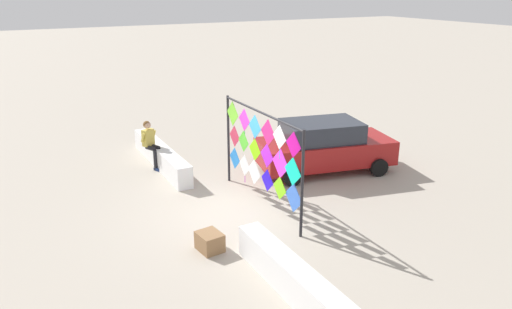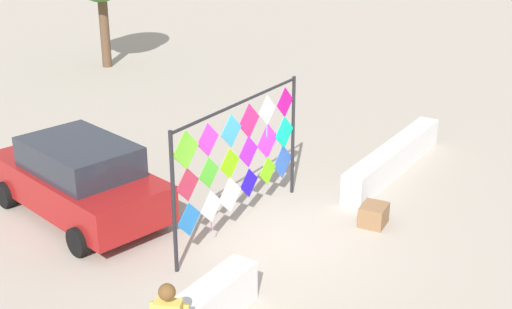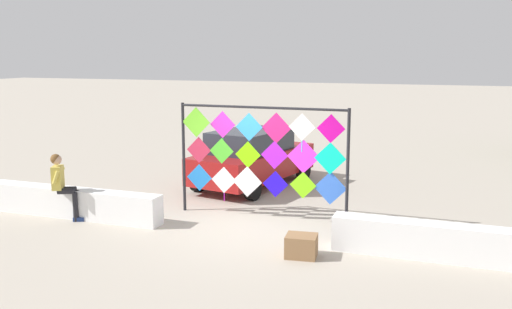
{
  "view_description": "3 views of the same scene",
  "coord_description": "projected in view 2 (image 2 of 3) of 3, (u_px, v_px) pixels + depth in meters",
  "views": [
    {
      "loc": [
        10.27,
        -4.84,
        5.48
      ],
      "look_at": [
        0.12,
        0.61,
        1.49
      ],
      "focal_mm": 34.55,
      "sensor_mm": 36.0,
      "label": 1
    },
    {
      "loc": [
        -9.92,
        -5.98,
        6.28
      ],
      "look_at": [
        0.34,
        0.73,
        1.4
      ],
      "focal_mm": 49.15,
      "sensor_mm": 36.0,
      "label": 2
    },
    {
      "loc": [
        4.05,
        -10.8,
        3.66
      ],
      "look_at": [
        -0.02,
        0.41,
        1.53
      ],
      "focal_mm": 39.74,
      "sensor_mm": 36.0,
      "label": 3
    }
  ],
  "objects": [
    {
      "name": "kite_display_rack",
      "position": [
        241.0,
        152.0,
        12.92
      ],
      "size": [
        3.92,
        0.08,
        2.55
      ],
      "color": "#232328",
      "rests_on": "ground"
    },
    {
      "name": "plaza_ledge_right",
      "position": [
        394.0,
        158.0,
        15.89
      ],
      "size": [
        4.44,
        0.46,
        0.66
      ],
      "primitive_type": "cube",
      "color": "white",
      "rests_on": "ground"
    },
    {
      "name": "parked_car",
      "position": [
        79.0,
        178.0,
        13.65
      ],
      "size": [
        2.61,
        4.35,
        1.58
      ],
      "color": "maroon",
      "rests_on": "ground"
    },
    {
      "name": "cardboard_box_large",
      "position": [
        374.0,
        215.0,
        13.5
      ],
      "size": [
        0.61,
        0.53,
        0.41
      ],
      "primitive_type": "cube",
      "rotation": [
        0.0,
        0.0,
        0.12
      ],
      "color": "olive",
      "rests_on": "ground"
    },
    {
      "name": "ground",
      "position": [
        279.0,
        238.0,
        13.08
      ],
      "size": [
        120.0,
        120.0,
        0.0
      ],
      "primitive_type": "plane",
      "color": "#ADA393"
    }
  ]
}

